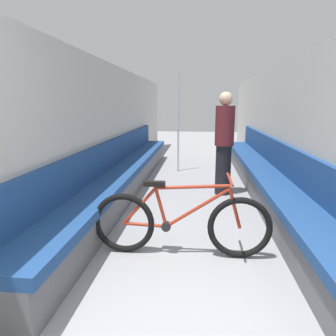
{
  "coord_description": "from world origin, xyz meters",
  "views": [
    {
      "loc": [
        0.08,
        -0.74,
        1.45
      ],
      "look_at": [
        -0.27,
        2.59,
        0.72
      ],
      "focal_mm": 32.0,
      "sensor_mm": 36.0,
      "label": 1
    }
  ],
  "objects_px": {
    "bicycle": "(180,223)",
    "grab_pole_near": "(178,125)",
    "passenger_standing": "(224,143)",
    "bench_seat_row_right": "(265,178)",
    "bench_seat_row_left": "(125,174)"
  },
  "relations": [
    {
      "from": "bench_seat_row_right",
      "to": "grab_pole_near",
      "type": "bearing_deg",
      "value": 132.46
    },
    {
      "from": "passenger_standing",
      "to": "bench_seat_row_left",
      "type": "bearing_deg",
      "value": -26.97
    },
    {
      "from": "grab_pole_near",
      "to": "bench_seat_row_right",
      "type": "bearing_deg",
      "value": -47.54
    },
    {
      "from": "bench_seat_row_right",
      "to": "grab_pole_near",
      "type": "height_order",
      "value": "grab_pole_near"
    },
    {
      "from": "passenger_standing",
      "to": "bench_seat_row_right",
      "type": "bearing_deg",
      "value": 150.17
    },
    {
      "from": "bicycle",
      "to": "grab_pole_near",
      "type": "xyz_separation_m",
      "value": [
        -0.28,
        3.72,
        0.68
      ]
    },
    {
      "from": "bench_seat_row_right",
      "to": "passenger_standing",
      "type": "bearing_deg",
      "value": 177.97
    },
    {
      "from": "bench_seat_row_right",
      "to": "grab_pole_near",
      "type": "relative_size",
      "value": 3.18
    },
    {
      "from": "bench_seat_row_left",
      "to": "passenger_standing",
      "type": "xyz_separation_m",
      "value": [
        1.62,
        0.02,
        0.55
      ]
    },
    {
      "from": "bench_seat_row_left",
      "to": "grab_pole_near",
      "type": "relative_size",
      "value": 3.18
    },
    {
      "from": "bench_seat_row_left",
      "to": "bench_seat_row_right",
      "type": "bearing_deg",
      "value": 0.0
    },
    {
      "from": "bench_seat_row_left",
      "to": "passenger_standing",
      "type": "distance_m",
      "value": 1.71
    },
    {
      "from": "bench_seat_row_left",
      "to": "passenger_standing",
      "type": "height_order",
      "value": "passenger_standing"
    },
    {
      "from": "grab_pole_near",
      "to": "passenger_standing",
      "type": "xyz_separation_m",
      "value": [
        0.84,
        -1.62,
        -0.17
      ]
    },
    {
      "from": "bicycle",
      "to": "grab_pole_near",
      "type": "relative_size",
      "value": 0.83
    }
  ]
}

